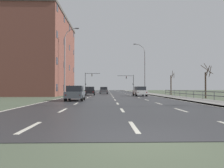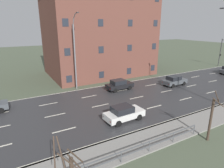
{
  "view_description": "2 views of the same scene",
  "coord_description": "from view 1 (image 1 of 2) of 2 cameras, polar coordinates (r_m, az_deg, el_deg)",
  "views": [
    {
      "loc": [
        -0.92,
        -5.21,
        1.34
      ],
      "look_at": [
        0.39,
        46.62,
        2.31
      ],
      "focal_mm": 34.13,
      "sensor_mm": 36.0,
      "label": 1
    },
    {
      "loc": [
        19.31,
        19.82,
        9.26
      ],
      "look_at": [
        0.0,
        30.62,
        2.5
      ],
      "focal_mm": 30.73,
      "sensor_mm": 36.0,
      "label": 2
    }
  ],
  "objects": [
    {
      "name": "sidewalk_right",
      "position": [
        65.89,
        6.72,
        -2.17
      ],
      "size": [
        3.0,
        120.0,
        0.12
      ],
      "color": "gray",
      "rests_on": "ground"
    },
    {
      "name": "bare_tree_near",
      "position": [
        29.85,
        23.9,
        0.47
      ],
      "size": [
        1.55,
        1.41,
        4.47
      ],
      "color": "#423328",
      "rests_on": "ground"
    },
    {
      "name": "car_far_left",
      "position": [
        22.68,
        -9.81,
        -2.41
      ],
      "size": [
        1.9,
        4.13,
        1.57
      ],
      "rotation": [
        0.0,
        0.0,
        0.02
      ],
      "color": "#474C51",
      "rests_on": "ground"
    },
    {
      "name": "street_lamp_midground",
      "position": [
        47.96,
        8.61,
        3.89
      ],
      "size": [
        2.67,
        0.24,
        11.21
      ],
      "color": "slate",
      "rests_on": "ground"
    },
    {
      "name": "guardrail",
      "position": [
        25.88,
        23.17,
        -2.39
      ],
      "size": [
        0.07,
        30.13,
        1.0
      ],
      "color": "#515459",
      "rests_on": "ground"
    },
    {
      "name": "car_mid_centre",
      "position": [
        63.49,
        -2.24,
        -1.55
      ],
      "size": [
        1.9,
        4.13,
        1.57
      ],
      "rotation": [
        0.0,
        0.0,
        -0.02
      ],
      "color": "#474C51",
      "rests_on": "ground"
    },
    {
      "name": "traffic_signal_right",
      "position": [
        70.13,
        4.94,
        0.9
      ],
      "size": [
        5.34,
        0.36,
        5.6
      ],
      "color": "#38383A",
      "rests_on": "ground"
    },
    {
      "name": "bare_tree_mid",
      "position": [
        40.71,
        15.58,
        -0.04
      ],
      "size": [
        0.8,
        1.25,
        4.54
      ],
      "color": "#423328",
      "rests_on": "ground"
    },
    {
      "name": "road_asphalt_strip",
      "position": [
        65.22,
        -0.64,
        -2.24
      ],
      "size": [
        14.0,
        120.0,
        0.03
      ],
      "color": "#303033",
      "rests_on": "ground"
    },
    {
      "name": "street_lamp_left_bank",
      "position": [
        34.75,
        -12.35,
        5.63
      ],
      "size": [
        2.34,
        0.24,
        10.95
      ],
      "color": "slate",
      "rests_on": "ground"
    },
    {
      "name": "brick_building",
      "position": [
        44.26,
        -20.55,
        6.95
      ],
      "size": [
        13.59,
        19.37,
        14.91
      ],
      "color": "brown",
      "rests_on": "ground"
    },
    {
      "name": "car_near_right",
      "position": [
        39.44,
        -5.94,
        -1.84
      ],
      "size": [
        1.95,
        4.16,
        1.57
      ],
      "rotation": [
        0.0,
        0.0,
        0.03
      ],
      "color": "black",
      "rests_on": "ground"
    },
    {
      "name": "ground_plane",
      "position": [
        53.23,
        -0.45,
        -2.57
      ],
      "size": [
        160.0,
        160.0,
        0.12
      ],
      "color": "#4C5642"
    },
    {
      "name": "car_near_left",
      "position": [
        35.09,
        7.47,
        -1.93
      ],
      "size": [
        1.97,
        4.17,
        1.57
      ],
      "rotation": [
        0.0,
        0.0,
        0.04
      ],
      "color": "silver",
      "rests_on": "ground"
    },
    {
      "name": "traffic_signal_left",
      "position": [
        69.94,
        -6.48,
        1.23
      ],
      "size": [
        4.88,
        0.36,
        6.35
      ],
      "color": "#38383A",
      "rests_on": "ground"
    },
    {
      "name": "car_far_right",
      "position": [
        48.22,
        -2.25,
        -1.7
      ],
      "size": [
        1.94,
        4.16,
        1.57
      ],
      "rotation": [
        0.0,
        0.0,
        0.03
      ],
      "color": "#474C51",
      "rests_on": "ground"
    }
  ]
}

